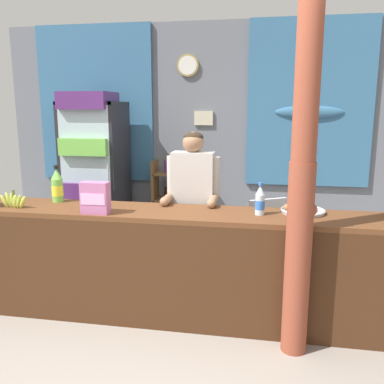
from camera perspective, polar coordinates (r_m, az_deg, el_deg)
The scene contains 13 objects.
ground_plane at distance 4.21m, azimuth -2.39°, elevation -13.14°, with size 6.91×6.91×0.00m, color gray.
back_wall_curtained at distance 5.45m, azimuth 1.15°, elevation 8.40°, with size 5.19×0.22×2.81m.
stall_counter at distance 3.39m, azimuth -3.38°, elevation -8.84°, with size 3.94×0.54×0.93m.
timber_post at distance 2.90m, azimuth 15.02°, elevation 2.87°, with size 0.20×0.18×2.80m.
drink_fridge at distance 5.26m, azimuth -13.26°, elevation 3.67°, with size 0.70×0.71×1.94m.
bottle_shelf_rack at distance 5.28m, azimuth -2.78°, elevation -1.32°, with size 0.48×0.28×1.11m.
plastic_lawn_chair at distance 4.41m, azimuth 9.44°, elevation -5.28°, with size 0.60×0.60×0.86m.
shopkeeper at distance 3.76m, azimuth 0.14°, elevation -0.51°, with size 0.49×0.42×1.55m.
soda_bottle_lime_soda at distance 3.89m, azimuth -18.09°, elevation 0.75°, with size 0.10×0.10×0.33m.
soda_bottle_water at distance 3.29m, azimuth 9.36°, elevation -1.25°, with size 0.08×0.08×0.26m.
snack_box_wafer at distance 3.37m, azimuth -13.20°, elevation -0.80°, with size 0.22×0.11×0.26m.
pastry_tray at distance 3.45m, azimuth 14.99°, elevation -2.42°, with size 0.35×0.35×0.07m.
banana_bunch at distance 3.80m, azimuth -23.37°, elevation -1.12°, with size 0.26×0.06×0.16m.
Camera 1 is at (0.84, -2.67, 1.76)m, focal length 38.67 mm.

